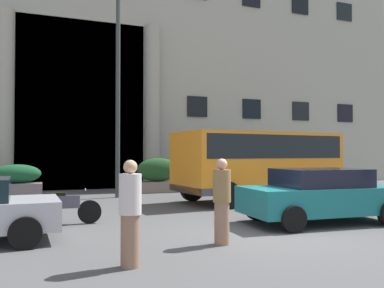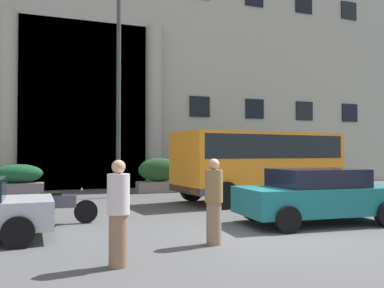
{
  "view_description": "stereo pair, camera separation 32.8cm",
  "coord_description": "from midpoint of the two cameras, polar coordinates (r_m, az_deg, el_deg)",
  "views": [
    {
      "loc": [
        -4.92,
        -7.89,
        1.82
      ],
      "look_at": [
        0.8,
        6.94,
        2.18
      ],
      "focal_mm": 37.99,
      "sensor_mm": 36.0,
      "label": 1
    },
    {
      "loc": [
        -4.61,
        -8.01,
        1.82
      ],
      "look_at": [
        0.8,
        6.94,
        2.18
      ],
      "focal_mm": 37.99,
      "sensor_mm": 36.0,
      "label": 2
    }
  ],
  "objects": [
    {
      "name": "parked_sedan_second",
      "position": [
        11.12,
        17.92,
        -6.85
      ],
      "size": [
        4.15,
        2.22,
        1.41
      ],
      "rotation": [
        0.0,
        0.0,
        -0.06
      ],
      "color": "#16676A",
      "rests_on": "ground_plane"
    },
    {
      "name": "motorcycle_far_end",
      "position": [
        11.01,
        -17.61,
        -8.35
      ],
      "size": [
        1.95,
        0.55,
        0.89
      ],
      "rotation": [
        0.0,
        0.0,
        -0.1
      ],
      "color": "black",
      "rests_on": "ground_plane"
    },
    {
      "name": "orange_minibus",
      "position": [
        15.5,
        9.88,
        -2.25
      ],
      "size": [
        6.42,
        3.3,
        2.58
      ],
      "rotation": [
        0.0,
        0.0,
        0.1
      ],
      "color": "orange",
      "rests_on": "ground_plane"
    },
    {
      "name": "ground_plane",
      "position": [
        9.46,
        11.09,
        -12.73
      ],
      "size": [
        80.0,
        64.0,
        0.12
      ],
      "primitive_type": "cube",
      "color": "#4B4C4C"
    },
    {
      "name": "pedestrian_man_red_shirt",
      "position": [
        8.19,
        4.24,
        -8.0
      ],
      "size": [
        0.36,
        0.36,
        1.71
      ],
      "rotation": [
        0.0,
        0.0,
        5.72
      ],
      "color": "#8E6A51",
      "rests_on": "ground_plane"
    },
    {
      "name": "hedge_planter_far_east",
      "position": [
        18.89,
        -4.1,
        -4.47
      ],
      "size": [
        2.08,
        0.77,
        1.59
      ],
      "color": "gray",
      "rests_on": "ground_plane"
    },
    {
      "name": "hedge_planter_west",
      "position": [
        18.2,
        -22.7,
        -4.86
      ],
      "size": [
        1.97,
        0.93,
        1.36
      ],
      "color": "slate",
      "rests_on": "ground_plane"
    },
    {
      "name": "office_building_facade",
      "position": [
        27.13,
        -9.25,
        16.28
      ],
      "size": [
        34.37,
        9.66,
        20.03
      ],
      "color": "#9B9D8F",
      "rests_on": "ground_plane"
    },
    {
      "name": "lamppost_plaza_centre",
      "position": [
        17.29,
        -9.72,
        9.22
      ],
      "size": [
        0.4,
        0.4,
        8.65
      ],
      "color": "#353C3A",
      "rests_on": "ground_plane"
    },
    {
      "name": "pedestrian_man_crossing",
      "position": [
        6.67,
        -8.9,
        -9.52
      ],
      "size": [
        0.36,
        0.36,
        1.71
      ],
      "rotation": [
        0.0,
        0.0,
        0.82
      ],
      "color": "#89654E",
      "rests_on": "ground_plane"
    },
    {
      "name": "hedge_planter_entrance_right",
      "position": [
        22.67,
        16.85,
        -4.15
      ],
      "size": [
        1.66,
        0.98,
        1.38
      ],
      "color": "#696659",
      "rests_on": "ground_plane"
    },
    {
      "name": "bus_stop_sign",
      "position": [
        20.04,
        20.06,
        -1.74
      ],
      "size": [
        0.44,
        0.08,
        2.64
      ],
      "color": "#9A9912",
      "rests_on": "ground_plane"
    },
    {
      "name": "hedge_planter_east",
      "position": [
        20.92,
        6.35,
        -4.28
      ],
      "size": [
        1.82,
        0.85,
        1.5
      ],
      "color": "#655E5B",
      "rests_on": "ground_plane"
    }
  ]
}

